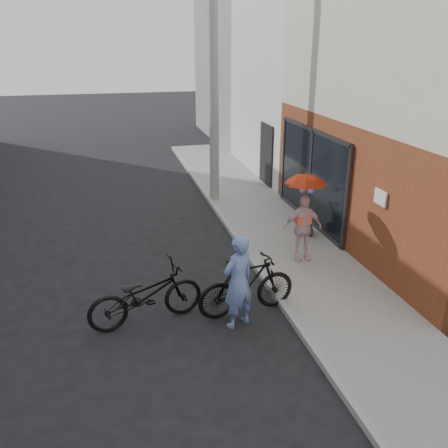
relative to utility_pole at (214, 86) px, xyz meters
name	(u,v)px	position (x,y,z in m)	size (l,w,h in m)	color
ground	(229,302)	(-1.10, -6.00, -3.50)	(80.00, 80.00, 0.00)	black
sidewalk	(292,248)	(1.00, -4.00, -3.44)	(2.20, 24.00, 0.12)	gray
curb	(246,253)	(-0.16, -4.00, -3.44)	(0.12, 24.00, 0.12)	#9E9E99
plaster_building	(355,75)	(6.10, 3.00, 0.00)	(8.00, 6.00, 7.00)	white
east_building_far	(287,66)	(6.10, 10.00, 0.00)	(8.00, 8.00, 7.00)	gray
utility_pole	(214,86)	(0.00, 0.00, 0.00)	(0.28, 0.28, 7.00)	#9E9E99
officer	(238,282)	(-1.14, -6.78, -2.64)	(0.63, 0.41, 1.73)	#6B83BE
bike_left	(146,295)	(-2.69, -6.30, -2.95)	(0.72, 2.08, 1.09)	black
bike_right	(247,286)	(-0.87, -6.43, -2.93)	(0.53, 1.88, 1.13)	black
kimono_woman	(302,228)	(0.91, -4.74, -2.63)	(0.88, 0.37, 1.50)	silver
parasol	(306,179)	(0.91, -4.74, -1.50)	(0.86, 0.86, 0.75)	#BC3516
planter	(305,230)	(1.59, -3.38, -3.28)	(0.37, 0.37, 0.19)	black
potted_plant	(306,214)	(1.59, -3.38, -2.84)	(0.62, 0.54, 0.69)	#2D5A24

